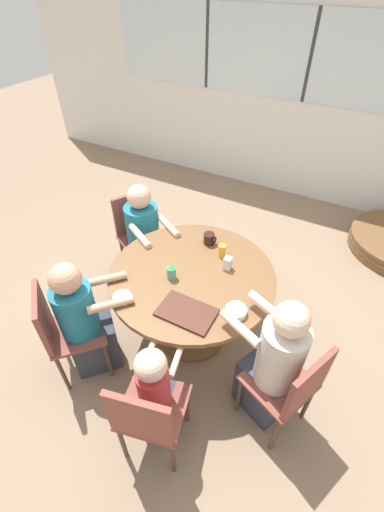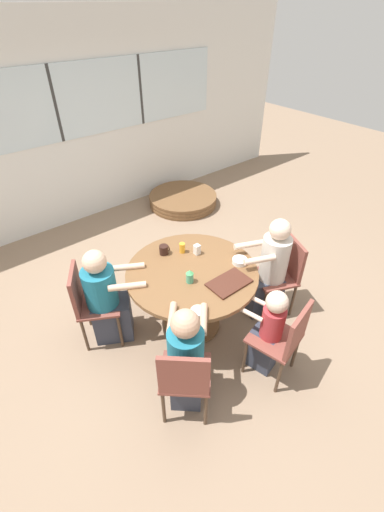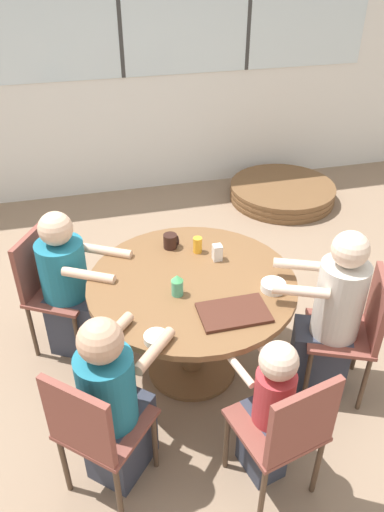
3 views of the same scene
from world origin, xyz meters
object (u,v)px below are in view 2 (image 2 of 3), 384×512
object	(u,v)px
person_man_blue_shirt	(270,272)
sippy_cup	(190,276)
chair_for_woman_green_shirt	(88,299)
bowl_white_shallow	(198,312)
coffee_mug	(164,250)
milk_carton_small	(197,249)
folded_table_stack	(183,200)
person_woman_green_shirt	(107,300)
juice_glass	(182,248)
chair_for_man_blue_shirt	(283,270)
person_man_teal_shirt	(186,361)
chair_for_toddler	(285,337)
chair_for_man_teal_shirt	(185,377)
bowl_cereal	(240,261)
person_toddler	(268,333)

from	to	relation	value
person_man_blue_shirt	sippy_cup	size ratio (longest dim) A/B	8.52
chair_for_woman_green_shirt	bowl_white_shallow	distance (m)	1.14
bowl_white_shallow	coffee_mug	bearing A→B (deg)	73.07
person_man_blue_shirt	milk_carton_small	world-z (taller)	person_man_blue_shirt
person_man_blue_shirt	folded_table_stack	xyz separation A→B (m)	(0.78, 2.51, -0.45)
person_woman_green_shirt	milk_carton_small	distance (m)	1.02
juice_glass	folded_table_stack	xyz separation A→B (m)	(1.45, 1.88, -0.71)
chair_for_woman_green_shirt	chair_for_man_blue_shirt	size ratio (longest dim) A/B	1.00
sippy_cup	juice_glass	world-z (taller)	sippy_cup
person_man_teal_shirt	milk_carton_small	bearing A→B (deg)	88.20
chair_for_toddler	sippy_cup	world-z (taller)	same
chair_for_man_teal_shirt	chair_for_toddler	bearing A→B (deg)	27.64
coffee_mug	folded_table_stack	size ratio (longest dim) A/B	0.09
person_man_blue_shirt	person_man_teal_shirt	xyz separation A→B (m)	(-1.35, -0.29, -0.03)
chair_for_toddler	chair_for_man_blue_shirt	bearing A→B (deg)	26.78
chair_for_woman_green_shirt	person_man_teal_shirt	size ratio (longest dim) A/B	0.80
coffee_mug	bowl_cereal	distance (m)	0.77
chair_for_man_blue_shirt	bowl_white_shallow	bearing A→B (deg)	116.15
chair_for_woman_green_shirt	person_woman_green_shirt	distance (m)	0.17
chair_for_woman_green_shirt	bowl_cereal	xyz separation A→B (m)	(1.32, -0.70, 0.24)
chair_for_woman_green_shirt	bowl_white_shallow	world-z (taller)	chair_for_woman_green_shirt
chair_for_toddler	person_toddler	xyz separation A→B (m)	(-0.04, 0.15, -0.07)
person_man_blue_shirt	chair_for_toddler	bearing A→B (deg)	163.04
chair_for_man_teal_shirt	person_toddler	xyz separation A→B (m)	(0.87, -0.08, -0.07)
person_man_teal_shirt	chair_for_toddler	bearing A→B (deg)	18.05
person_man_teal_shirt	juice_glass	xyz separation A→B (m)	(0.68, 0.93, 0.29)
person_man_blue_shirt	milk_carton_small	distance (m)	0.81
chair_for_woman_green_shirt	sippy_cup	size ratio (longest dim) A/B	6.44
milk_carton_small	bowl_cereal	size ratio (longest dim) A/B	0.73
chair_for_man_blue_shirt	sippy_cup	world-z (taller)	same
person_man_blue_shirt	person_man_teal_shirt	bearing A→B (deg)	125.54
chair_for_toddler	coffee_mug	bearing A→B (deg)	88.22
person_man_blue_shirt	juice_glass	bearing A→B (deg)	69.77
sippy_cup	person_toddler	bearing A→B (deg)	-66.84
sippy_cup	bowl_white_shallow	bearing A→B (deg)	-118.71
chair_for_man_teal_shirt	bowl_cereal	xyz separation A→B (m)	(1.12, 0.55, 0.24)
milk_carton_small	bowl_white_shallow	world-z (taller)	milk_carton_small
sippy_cup	coffee_mug	bearing A→B (deg)	82.33
person_man_teal_shirt	folded_table_stack	bearing A→B (deg)	94.88
chair_for_man_teal_shirt	person_man_teal_shirt	bearing A→B (deg)	90.00
chair_for_man_blue_shirt	bowl_white_shallow	xyz separation A→B (m)	(-1.24, -0.06, 0.24)
juice_glass	milk_carton_small	size ratio (longest dim) A/B	1.00
person_man_blue_shirt	bowl_white_shallow	xyz separation A→B (m)	(-1.09, -0.13, 0.23)
person_man_blue_shirt	folded_table_stack	bearing A→B (deg)	5.94
coffee_mug	chair_for_man_teal_shirt	bearing A→B (deg)	-118.87
person_woman_green_shirt	bowl_white_shallow	bearing A→B (deg)	55.42
coffee_mug	chair_for_woman_green_shirt	bearing A→B (deg)	172.92
person_man_teal_shirt	milk_carton_small	world-z (taller)	person_man_teal_shirt
bowl_cereal	chair_for_man_teal_shirt	bearing A→B (deg)	-153.93
person_woman_green_shirt	folded_table_stack	size ratio (longest dim) A/B	0.96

